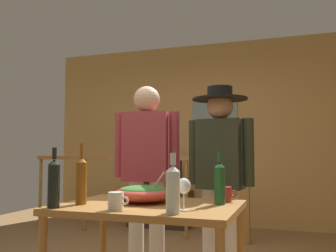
{
  "coord_description": "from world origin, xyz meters",
  "views": [
    {
      "loc": [
        1.2,
        -2.73,
        1.08
      ],
      "look_at": [
        0.32,
        -0.14,
        1.27
      ],
      "focal_mm": 39.74,
      "sensor_mm": 36.0,
      "label": 1
    }
  ],
  "objects_px": {
    "serving_table": "(149,217)",
    "wine_bottle_amber": "(81,179)",
    "wine_bottle_green": "(220,182)",
    "tv_console": "(161,209)",
    "framed_picture": "(215,116)",
    "mug_white": "(116,201)",
    "salad_bowl": "(143,193)",
    "person_standing_left": "(147,164)",
    "person_standing_right": "(221,168)",
    "wine_glass": "(184,187)",
    "wine_bottle_clear": "(173,188)",
    "wine_bottle_dark": "(54,182)",
    "flat_screen_tv": "(160,172)",
    "mug_red": "(225,194)",
    "stair_railing": "(170,183)"
  },
  "relations": [
    {
      "from": "wine_bottle_dark",
      "to": "wine_bottle_clear",
      "type": "relative_size",
      "value": 1.09
    },
    {
      "from": "wine_bottle_green",
      "to": "mug_white",
      "type": "distance_m",
      "value": 0.67
    },
    {
      "from": "mug_red",
      "to": "person_standing_right",
      "type": "height_order",
      "value": "person_standing_right"
    },
    {
      "from": "wine_bottle_green",
      "to": "tv_console",
      "type": "bearing_deg",
      "value": 116.71
    },
    {
      "from": "mug_white",
      "to": "wine_bottle_dark",
      "type": "bearing_deg",
      "value": -174.23
    },
    {
      "from": "tv_console",
      "to": "wine_glass",
      "type": "distance_m",
      "value": 3.4
    },
    {
      "from": "framed_picture",
      "to": "wine_bottle_dark",
      "type": "relative_size",
      "value": 1.88
    },
    {
      "from": "serving_table",
      "to": "wine_bottle_amber",
      "type": "bearing_deg",
      "value": -160.73
    },
    {
      "from": "wine_glass",
      "to": "person_standing_left",
      "type": "height_order",
      "value": "person_standing_left"
    },
    {
      "from": "wine_bottle_green",
      "to": "wine_bottle_dark",
      "type": "xyz_separation_m",
      "value": [
        -0.91,
        -0.45,
        0.01
      ]
    },
    {
      "from": "person_standing_left",
      "to": "person_standing_right",
      "type": "height_order",
      "value": "person_standing_left"
    },
    {
      "from": "tv_console",
      "to": "wine_glass",
      "type": "relative_size",
      "value": 4.89
    },
    {
      "from": "wine_bottle_dark",
      "to": "wine_bottle_amber",
      "type": "height_order",
      "value": "wine_bottle_amber"
    },
    {
      "from": "wine_bottle_dark",
      "to": "flat_screen_tv",
      "type": "bearing_deg",
      "value": 98.68
    },
    {
      "from": "salad_bowl",
      "to": "wine_glass",
      "type": "bearing_deg",
      "value": -36.74
    },
    {
      "from": "wine_glass",
      "to": "mug_white",
      "type": "relative_size",
      "value": 1.48
    },
    {
      "from": "wine_glass",
      "to": "flat_screen_tv",
      "type": "bearing_deg",
      "value": 112.26
    },
    {
      "from": "serving_table",
      "to": "wine_bottle_clear",
      "type": "bearing_deg",
      "value": -50.11
    },
    {
      "from": "flat_screen_tv",
      "to": "wine_bottle_green",
      "type": "distance_m",
      "value": 3.09
    },
    {
      "from": "wine_bottle_clear",
      "to": "flat_screen_tv",
      "type": "bearing_deg",
      "value": 111.11
    },
    {
      "from": "wine_bottle_green",
      "to": "person_standing_right",
      "type": "bearing_deg",
      "value": 100.01
    },
    {
      "from": "mug_red",
      "to": "mug_white",
      "type": "xyz_separation_m",
      "value": [
        -0.53,
        -0.55,
        0.0
      ]
    },
    {
      "from": "person_standing_left",
      "to": "wine_bottle_clear",
      "type": "bearing_deg",
      "value": 111.17
    },
    {
      "from": "person_standing_right",
      "to": "flat_screen_tv",
      "type": "bearing_deg",
      "value": -51.31
    },
    {
      "from": "framed_picture",
      "to": "stair_railing",
      "type": "relative_size",
      "value": 0.22
    },
    {
      "from": "tv_console",
      "to": "person_standing_right",
      "type": "relative_size",
      "value": 0.56
    },
    {
      "from": "tv_console",
      "to": "person_standing_left",
      "type": "relative_size",
      "value": 0.55
    },
    {
      "from": "stair_railing",
      "to": "flat_screen_tv",
      "type": "distance_m",
      "value": 0.69
    },
    {
      "from": "salad_bowl",
      "to": "person_standing_right",
      "type": "relative_size",
      "value": 0.24
    },
    {
      "from": "salad_bowl",
      "to": "tv_console",
      "type": "bearing_deg",
      "value": 107.64
    },
    {
      "from": "framed_picture",
      "to": "mug_white",
      "type": "relative_size",
      "value": 5.39
    },
    {
      "from": "tv_console",
      "to": "person_standing_right",
      "type": "height_order",
      "value": "person_standing_right"
    },
    {
      "from": "tv_console",
      "to": "mug_red",
      "type": "distance_m",
      "value": 3.05
    },
    {
      "from": "mug_red",
      "to": "mug_white",
      "type": "height_order",
      "value": "mug_white"
    },
    {
      "from": "stair_railing",
      "to": "person_standing_right",
      "type": "distance_m",
      "value": 1.83
    },
    {
      "from": "wine_bottle_dark",
      "to": "mug_white",
      "type": "relative_size",
      "value": 2.86
    },
    {
      "from": "wine_glass",
      "to": "wine_bottle_clear",
      "type": "xyz_separation_m",
      "value": [
        -0.03,
        -0.12,
        0.0
      ]
    },
    {
      "from": "tv_console",
      "to": "mug_white",
      "type": "distance_m",
      "value": 3.36
    },
    {
      "from": "wine_glass",
      "to": "person_standing_left",
      "type": "xyz_separation_m",
      "value": [
        -0.6,
        0.94,
        0.1
      ]
    },
    {
      "from": "framed_picture",
      "to": "stair_railing",
      "type": "bearing_deg",
      "value": -113.73
    },
    {
      "from": "flat_screen_tv",
      "to": "wine_glass",
      "type": "relative_size",
      "value": 3.53
    },
    {
      "from": "salad_bowl",
      "to": "person_standing_left",
      "type": "bearing_deg",
      "value": 110.26
    },
    {
      "from": "mug_red",
      "to": "stair_railing",
      "type": "bearing_deg",
      "value": 117.69
    },
    {
      "from": "flat_screen_tv",
      "to": "person_standing_right",
      "type": "relative_size",
      "value": 0.4
    },
    {
      "from": "flat_screen_tv",
      "to": "serving_table",
      "type": "relative_size",
      "value": 0.58
    },
    {
      "from": "salad_bowl",
      "to": "wine_bottle_green",
      "type": "relative_size",
      "value": 1.15
    },
    {
      "from": "flat_screen_tv",
      "to": "mug_red",
      "type": "xyz_separation_m",
      "value": [
        1.41,
        -2.61,
        0.01
      ]
    },
    {
      "from": "wine_glass",
      "to": "wine_bottle_green",
      "type": "relative_size",
      "value": 0.54
    },
    {
      "from": "flat_screen_tv",
      "to": "wine_bottle_dark",
      "type": "relative_size",
      "value": 1.82
    },
    {
      "from": "framed_picture",
      "to": "tv_console",
      "type": "xyz_separation_m",
      "value": [
        -0.75,
        -0.29,
        -1.36
      ]
    }
  ]
}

